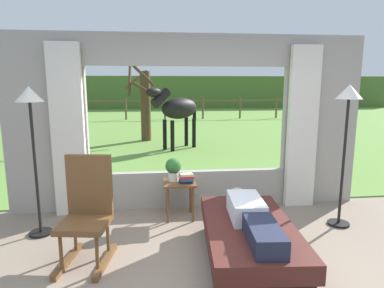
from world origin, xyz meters
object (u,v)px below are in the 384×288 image
at_px(floor_lamp_left, 31,116).
at_px(horse, 177,109).
at_px(reclining_person, 251,216).
at_px(floor_lamp_right, 348,113).
at_px(book_stack, 186,178).
at_px(rocking_chair, 87,211).
at_px(recliner_sofa, 249,241).
at_px(side_table, 179,188).
at_px(potted_plant, 173,168).
at_px(pasture_tree, 145,103).

xyz_separation_m(floor_lamp_left, horse, (2.06, 5.22, -0.32)).
distance_m(reclining_person, horse, 6.21).
bearing_deg(floor_lamp_left, horse, 68.46).
bearing_deg(floor_lamp_right, book_stack, 168.23).
distance_m(reclining_person, rocking_chair, 1.70).
relative_size(recliner_sofa, reclining_person, 1.23).
relative_size(reclining_person, side_table, 2.76).
bearing_deg(recliner_sofa, floor_lamp_right, 31.91).
height_order(reclining_person, book_stack, book_stack).
relative_size(rocking_chair, floor_lamp_left, 0.61).
height_order(rocking_chair, potted_plant, rocking_chair).
relative_size(side_table, potted_plant, 1.63).
relative_size(side_table, floor_lamp_right, 0.28).
relative_size(potted_plant, pasture_tree, 0.12).
height_order(side_table, floor_lamp_left, floor_lamp_left).
relative_size(floor_lamp_right, horse, 1.07).
bearing_deg(rocking_chair, book_stack, 49.18).
height_order(reclining_person, side_table, reclining_person).
bearing_deg(recliner_sofa, potted_plant, 123.62).
height_order(rocking_chair, side_table, rocking_chair).
height_order(side_table, book_stack, book_stack).
relative_size(floor_lamp_left, pasture_tree, 0.69).
bearing_deg(potted_plant, recliner_sofa, -60.74).
height_order(book_stack, horse, horse).
bearing_deg(book_stack, horse, 87.63).
bearing_deg(side_table, potted_plant, 143.13).
bearing_deg(pasture_tree, floor_lamp_right, -68.27).
distance_m(floor_lamp_right, horse, 5.66).
height_order(recliner_sofa, floor_lamp_left, floor_lamp_left).
relative_size(reclining_person, book_stack, 6.71).
bearing_deg(horse, reclining_person, 144.31).
bearing_deg(recliner_sofa, rocking_chair, 177.18).
distance_m(book_stack, pasture_tree, 6.55).
relative_size(rocking_chair, floor_lamp_right, 0.61).
bearing_deg(pasture_tree, side_table, -84.15).
height_order(floor_lamp_left, floor_lamp_right, floor_lamp_right).
relative_size(reclining_person, pasture_tree, 0.54).
relative_size(potted_plant, floor_lamp_left, 0.18).
relative_size(recliner_sofa, floor_lamp_right, 0.96).
xyz_separation_m(reclining_person, floor_lamp_right, (1.45, 0.81, 0.97)).
xyz_separation_m(recliner_sofa, pasture_tree, (-1.30, 7.65, 1.03)).
bearing_deg(reclining_person, rocking_chair, 175.51).
bearing_deg(floor_lamp_left, rocking_chair, -43.24).
bearing_deg(side_table, floor_lamp_left, -169.24).
height_order(reclining_person, floor_lamp_left, floor_lamp_left).
distance_m(potted_plant, horse, 4.86).
distance_m(potted_plant, floor_lamp_right, 2.37).
height_order(book_stack, floor_lamp_left, floor_lamp_left).
relative_size(potted_plant, floor_lamp_right, 0.17).
relative_size(rocking_chair, horse, 0.65).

